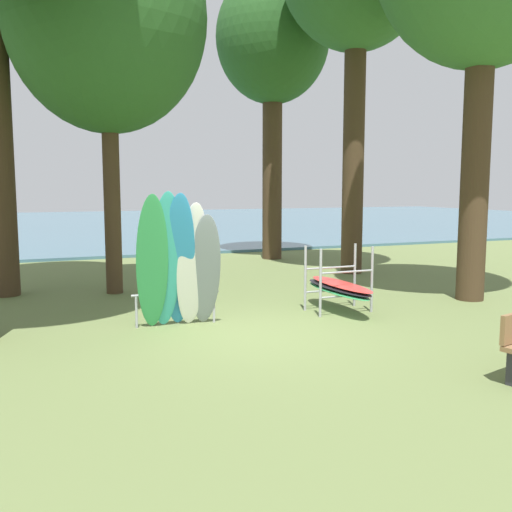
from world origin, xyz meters
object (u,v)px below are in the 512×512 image
at_px(tree_mid_behind, 107,17).
at_px(board_storage_rack, 339,287).
at_px(leaning_board_pile, 178,265).
at_px(tree_far_right_back, 273,43).

height_order(tree_mid_behind, board_storage_rack, tree_mid_behind).
xyz_separation_m(tree_mid_behind, leaning_board_pile, (0.50, -3.71, -4.84)).
distance_m(tree_mid_behind, leaning_board_pile, 6.12).
relative_size(tree_far_right_back, leaning_board_pile, 3.98).
relative_size(leaning_board_pile, board_storage_rack, 1.09).
bearing_deg(tree_mid_behind, tree_far_right_back, 36.74).
distance_m(leaning_board_pile, board_storage_rack, 3.23).
relative_size(tree_mid_behind, board_storage_rack, 3.98).
bearing_deg(leaning_board_pile, board_storage_rack, 3.00).
height_order(tree_far_right_back, leaning_board_pile, tree_far_right_back).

